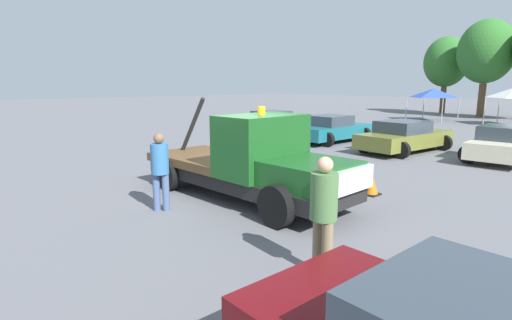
{
  "coord_description": "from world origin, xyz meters",
  "views": [
    {
      "loc": [
        7.65,
        -6.26,
        2.86
      ],
      "look_at": [
        0.5,
        0.0,
        1.05
      ],
      "focal_mm": 28.0,
      "sensor_mm": 36.0,
      "label": 1
    }
  ],
  "objects_px": {
    "tree_center": "(486,52)",
    "traffic_cone": "(372,185)",
    "parked_car_teal": "(331,129)",
    "parked_car_tan": "(274,122)",
    "person_at_hood": "(160,167)",
    "parked_car_cream": "(505,144)",
    "tree_right": "(446,62)",
    "parked_car_olive": "(404,137)",
    "person_near_truck": "(324,208)",
    "canopy_tent_blue": "(433,93)",
    "tow_truck": "(253,164)"
  },
  "relations": [
    {
      "from": "person_at_hood",
      "to": "parked_car_cream",
      "type": "distance_m",
      "value": 13.02
    },
    {
      "from": "person_near_truck",
      "to": "canopy_tent_blue",
      "type": "height_order",
      "value": "canopy_tent_blue"
    },
    {
      "from": "tow_truck",
      "to": "parked_car_olive",
      "type": "height_order",
      "value": "tow_truck"
    },
    {
      "from": "tree_right",
      "to": "traffic_cone",
      "type": "distance_m",
      "value": 34.09
    },
    {
      "from": "parked_car_teal",
      "to": "tree_right",
      "type": "bearing_deg",
      "value": 11.44
    },
    {
      "from": "parked_car_cream",
      "to": "tree_right",
      "type": "height_order",
      "value": "tree_right"
    },
    {
      "from": "person_at_hood",
      "to": "traffic_cone",
      "type": "distance_m",
      "value": 5.42
    },
    {
      "from": "tow_truck",
      "to": "tree_center",
      "type": "height_order",
      "value": "tree_center"
    },
    {
      "from": "tow_truck",
      "to": "tree_center",
      "type": "bearing_deg",
      "value": 98.5
    },
    {
      "from": "parked_car_olive",
      "to": "canopy_tent_blue",
      "type": "bearing_deg",
      "value": 25.37
    },
    {
      "from": "parked_car_cream",
      "to": "canopy_tent_blue",
      "type": "distance_m",
      "value": 17.81
    },
    {
      "from": "person_at_hood",
      "to": "parked_car_cream",
      "type": "xyz_separation_m",
      "value": [
        3.05,
        12.65,
        -0.39
      ]
    },
    {
      "from": "parked_car_cream",
      "to": "tree_center",
      "type": "relative_size",
      "value": 0.54
    },
    {
      "from": "parked_car_teal",
      "to": "parked_car_cream",
      "type": "bearing_deg",
      "value": -84.57
    },
    {
      "from": "person_at_hood",
      "to": "parked_car_teal",
      "type": "bearing_deg",
      "value": -24.0
    },
    {
      "from": "tree_center",
      "to": "tree_right",
      "type": "xyz_separation_m",
      "value": [
        -4.28,
        2.06,
        -0.63
      ]
    },
    {
      "from": "parked_car_tan",
      "to": "person_at_hood",
      "type": "bearing_deg",
      "value": -143.27
    },
    {
      "from": "parked_car_olive",
      "to": "traffic_cone",
      "type": "xyz_separation_m",
      "value": [
        2.92,
        -6.97,
        -0.4
      ]
    },
    {
      "from": "tow_truck",
      "to": "parked_car_tan",
      "type": "bearing_deg",
      "value": 131.55
    },
    {
      "from": "person_near_truck",
      "to": "tree_center",
      "type": "height_order",
      "value": "tree_center"
    },
    {
      "from": "parked_car_olive",
      "to": "tree_center",
      "type": "xyz_separation_m",
      "value": [
        -5.08,
        22.42,
        4.95
      ]
    },
    {
      "from": "parked_car_teal",
      "to": "traffic_cone",
      "type": "xyz_separation_m",
      "value": [
        6.88,
        -7.02,
        -0.4
      ]
    },
    {
      "from": "parked_car_cream",
      "to": "parked_car_teal",
      "type": "bearing_deg",
      "value": 90.58
    },
    {
      "from": "person_at_hood",
      "to": "parked_car_cream",
      "type": "relative_size",
      "value": 0.39
    },
    {
      "from": "parked_car_cream",
      "to": "tree_right",
      "type": "xyz_separation_m",
      "value": [
        -12.91,
        23.58,
        4.33
      ]
    },
    {
      "from": "parked_car_teal",
      "to": "tree_center",
      "type": "bearing_deg",
      "value": 1.83
    },
    {
      "from": "parked_car_olive",
      "to": "traffic_cone",
      "type": "distance_m",
      "value": 7.57
    },
    {
      "from": "parked_car_teal",
      "to": "parked_car_olive",
      "type": "height_order",
      "value": "same"
    },
    {
      "from": "person_at_hood",
      "to": "tree_center",
      "type": "height_order",
      "value": "tree_center"
    },
    {
      "from": "person_near_truck",
      "to": "parked_car_tan",
      "type": "bearing_deg",
      "value": -117.97
    },
    {
      "from": "tree_right",
      "to": "traffic_cone",
      "type": "bearing_deg",
      "value": -68.66
    },
    {
      "from": "parked_car_olive",
      "to": "tree_right",
      "type": "distance_m",
      "value": 26.56
    },
    {
      "from": "canopy_tent_blue",
      "to": "traffic_cone",
      "type": "xyz_separation_m",
      "value": [
        9.17,
        -22.66,
        -1.91
      ]
    },
    {
      "from": "tow_truck",
      "to": "person_at_hood",
      "type": "bearing_deg",
      "value": -112.96
    },
    {
      "from": "parked_car_olive",
      "to": "tree_right",
      "type": "height_order",
      "value": "tree_right"
    },
    {
      "from": "canopy_tent_blue",
      "to": "parked_car_tan",
      "type": "bearing_deg",
      "value": -97.86
    },
    {
      "from": "person_at_hood",
      "to": "parked_car_tan",
      "type": "relative_size",
      "value": 0.4
    },
    {
      "from": "tow_truck",
      "to": "traffic_cone",
      "type": "height_order",
      "value": "tow_truck"
    },
    {
      "from": "tow_truck",
      "to": "parked_car_teal",
      "type": "relative_size",
      "value": 1.37
    },
    {
      "from": "tow_truck",
      "to": "parked_car_tan",
      "type": "height_order",
      "value": "tow_truck"
    },
    {
      "from": "parked_car_tan",
      "to": "canopy_tent_blue",
      "type": "distance_m",
      "value": 15.65
    },
    {
      "from": "person_near_truck",
      "to": "parked_car_tan",
      "type": "xyz_separation_m",
      "value": [
        -13.34,
        11.71,
        -0.41
      ]
    },
    {
      "from": "parked_car_tan",
      "to": "parked_car_teal",
      "type": "relative_size",
      "value": 0.98
    },
    {
      "from": "parked_car_teal",
      "to": "traffic_cone",
      "type": "bearing_deg",
      "value": -136.57
    },
    {
      "from": "parked_car_tan",
      "to": "parked_car_olive",
      "type": "relative_size",
      "value": 0.91
    },
    {
      "from": "tow_truck",
      "to": "person_at_hood",
      "type": "distance_m",
      "value": 2.25
    },
    {
      "from": "tree_center",
      "to": "traffic_cone",
      "type": "height_order",
      "value": "tree_center"
    },
    {
      "from": "canopy_tent_blue",
      "to": "tree_center",
      "type": "relative_size",
      "value": 0.35
    },
    {
      "from": "parked_car_cream",
      "to": "tree_center",
      "type": "bearing_deg",
      "value": 15.96
    },
    {
      "from": "parked_car_tan",
      "to": "tree_right",
      "type": "bearing_deg",
      "value": 2.61
    }
  ]
}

